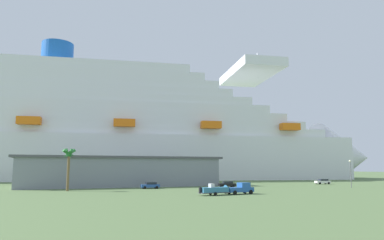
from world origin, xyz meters
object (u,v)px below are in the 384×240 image
Objects in this scene: small_boat_on_trailer at (217,190)px; cruise_ship at (117,135)px; pickup_truck at (241,189)px; parked_car_black_coupe at (227,184)px; street_lamp at (350,169)px; parked_car_blue_suv at (150,185)px; palm_tree at (69,158)px; parked_car_white_van at (323,181)px.

cruise_ship is at bearing 97.45° from small_boat_on_trailer.
pickup_truck reaches higher than parked_car_black_coupe.
small_boat_on_trailer reaches higher than parked_car_black_coupe.
parked_car_blue_suv is (-50.22, 10.69, -3.85)m from street_lamp.
parked_car_black_coupe is at bearing 0.86° from parked_car_blue_suv.
parked_car_blue_suv is at bearing -87.34° from cruise_ship.
street_lamp is at bearing -20.23° from parked_car_black_coupe.
pickup_truck is 23.42m from parked_car_black_coupe.
pickup_truck is at bearing -106.20° from parked_car_black_coupe.
palm_tree is at bearing -103.11° from cruise_ship.
parked_car_blue_suv is (-8.53, 23.22, -0.13)m from small_boat_on_trailer.
pickup_truck is 0.63× the size of palm_tree.
parked_car_white_van is (41.43, 29.49, -0.21)m from pickup_truck.
parked_car_blue_suv is at bearing -172.47° from parked_car_white_van.
pickup_truck is (16.89, -87.46, -17.82)m from cruise_ship.
cruise_ship is 67.79m from parked_car_blue_suv.
small_boat_on_trailer is 1.66× the size of parked_car_black_coupe.
cruise_ship reaches higher than parked_car_blue_suv.
parked_car_blue_suv is at bearing -179.14° from parked_car_black_coupe.
parked_car_black_coupe and parked_car_blue_suv have the same top height.
parked_car_black_coupe is at bearing 5.18° from palm_tree.
parked_car_white_van is (46.76, 30.52, -0.13)m from small_boat_on_trailer.
parked_car_black_coupe is at bearing 63.24° from small_boat_on_trailer.
cruise_ship is 33.14× the size of street_lamp.
pickup_truck is 5.43m from small_boat_on_trailer.
palm_tree is (-15.96, -68.54, -11.59)m from cruise_ship.
parked_car_blue_suv is (-20.40, -0.30, -0.00)m from parked_car_black_coupe.
parked_car_white_van is at bearing 35.44° from pickup_truck.
small_boat_on_trailer is at bearing -163.27° from street_lamp.
small_boat_on_trailer is 55.84m from parked_car_white_van.
cruise_ship is at bearing 125.03° from street_lamp.
street_lamp reaches higher than small_boat_on_trailer.
parked_car_white_van is 1.04× the size of parked_car_blue_suv.
palm_tree is (-27.52, 19.95, 6.31)m from small_boat_on_trailer.
palm_tree reaches higher than small_boat_on_trailer.
cruise_ship is 91.02m from small_boat_on_trailer.
small_boat_on_trailer is 24.73m from parked_car_blue_suv.
cruise_ship is at bearing 76.89° from palm_tree.
small_boat_on_trailer is at bearing -146.87° from parked_car_white_van.
pickup_truck is 1.28× the size of parked_car_blue_suv.
cruise_ship is 71.38m from parked_car_black_coupe.
parked_car_white_van and parked_car_blue_suv have the same top height.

